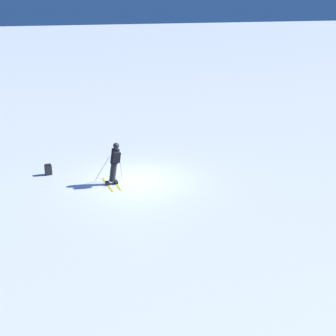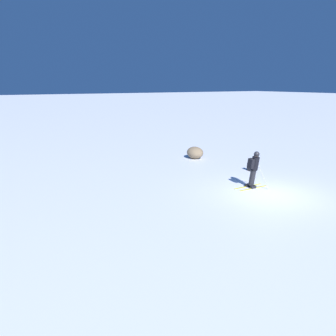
% 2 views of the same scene
% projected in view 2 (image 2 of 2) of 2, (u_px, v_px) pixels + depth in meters
% --- Properties ---
extents(ground_plane, '(300.00, 300.00, 0.00)m').
position_uv_depth(ground_plane, '(268.00, 194.00, 14.91)').
color(ground_plane, white).
extents(skier, '(1.29, 1.73, 1.85)m').
position_uv_depth(skier, '(254.00, 168.00, 15.45)').
color(skier, yellow).
rests_on(skier, ground).
extents(spare_backpack, '(0.31, 0.23, 0.50)m').
position_uv_depth(spare_backpack, '(250.00, 167.00, 18.82)').
color(spare_backpack, black).
rests_on(spare_backpack, ground).
extents(exposed_boulder_0, '(1.22, 1.04, 0.79)m').
position_uv_depth(exposed_boulder_0, '(195.00, 153.00, 21.88)').
color(exposed_boulder_0, '#7A664C').
rests_on(exposed_boulder_0, ground).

